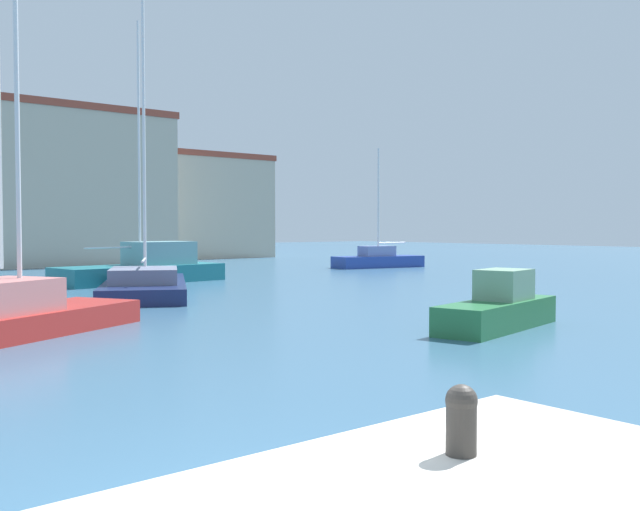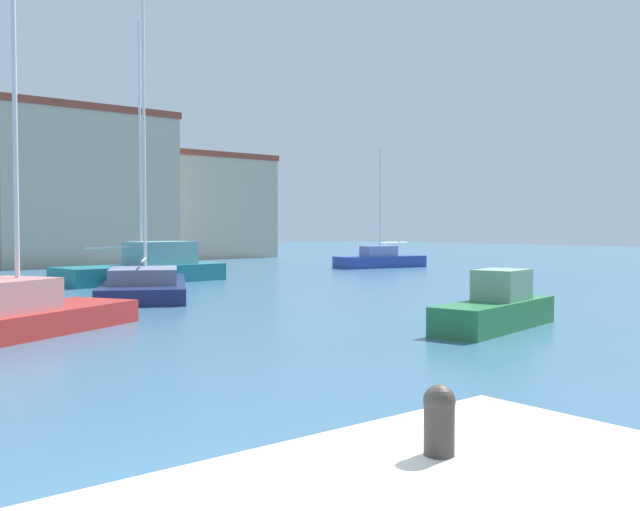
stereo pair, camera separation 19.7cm
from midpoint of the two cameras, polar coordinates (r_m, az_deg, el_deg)
water at (r=31.13m, az=-3.35°, el=-2.80°), size 160.00×160.00×0.00m
mooring_bollard at (r=5.48m, az=10.06°, el=-12.44°), size 0.24×0.24×0.52m
sailboat_blue_outer_mooring at (r=49.31m, az=4.48°, el=-0.30°), size 6.61×3.15×8.09m
motorboat_green_distant_north at (r=20.07m, az=13.66°, el=-4.06°), size 5.09×2.39×1.59m
sailboat_navy_behind_lamppost at (r=29.57m, az=-13.83°, el=-2.19°), size 6.98×9.37×13.75m
sailboat_red_near_pier at (r=19.69m, az=-23.28°, el=-4.27°), size 7.08×5.22×8.52m
sailboat_teal_far_right at (r=36.89m, az=-13.77°, el=-0.92°), size 8.59×3.72×12.80m
warehouse_block at (r=56.33m, az=-19.00°, el=5.10°), size 13.05×8.34×11.31m
yacht_club at (r=65.63m, az=-9.78°, el=3.88°), size 12.78×6.73×9.27m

